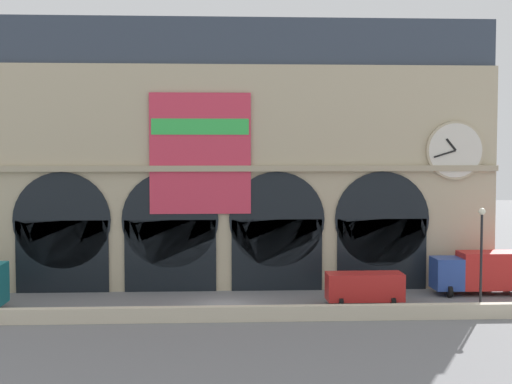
% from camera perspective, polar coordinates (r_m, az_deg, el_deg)
% --- Properties ---
extents(ground_plane, '(200.00, 200.00, 0.00)m').
position_cam_1_polar(ground_plane, '(50.66, -2.46, -8.77)').
color(ground_plane, slate).
extents(quay_parapet_wall, '(90.00, 0.70, 0.93)m').
position_cam_1_polar(quay_parapet_wall, '(45.86, -2.40, -9.46)').
color(quay_parapet_wall, beige).
rests_on(quay_parapet_wall, ground).
extents(station_building, '(41.46, 6.35, 20.51)m').
position_cam_1_polar(station_building, '(57.50, -2.55, 2.74)').
color(station_building, '#BCAD8C').
rests_on(station_building, ground).
extents(van_mideast, '(5.20, 2.48, 2.20)m').
position_cam_1_polar(van_mideast, '(50.90, 8.45, -7.32)').
color(van_mideast, red).
rests_on(van_mideast, ground).
extents(box_truck_east, '(7.50, 2.91, 3.12)m').
position_cam_1_polar(box_truck_east, '(56.50, 17.41, -5.90)').
color(box_truck_east, '#28479E').
rests_on(box_truck_east, ground).
extents(street_lamp_quayside, '(0.44, 0.44, 6.90)m').
position_cam_1_polar(street_lamp_quayside, '(48.92, 17.15, -4.11)').
color(street_lamp_quayside, black).
rests_on(street_lamp_quayside, ground).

